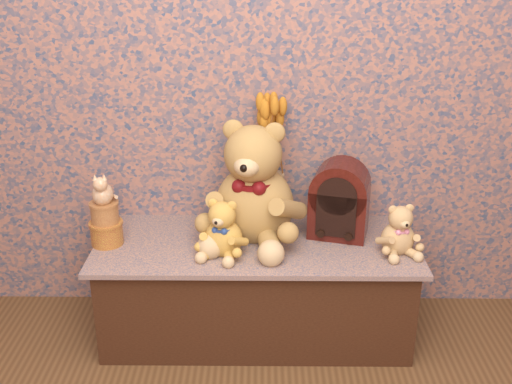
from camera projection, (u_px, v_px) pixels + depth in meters
display_shelf at (256, 287)px, 2.56m from camera, size 1.30×0.54×0.43m
teddy_large at (255, 176)px, 2.43m from camera, size 0.53×0.58×0.53m
teddy_medium at (223, 225)px, 2.35m from camera, size 0.25×0.28×0.24m
teddy_small at (399, 226)px, 2.36m from camera, size 0.21×0.23×0.22m
cathedral_radio at (340, 199)px, 2.48m from camera, size 0.27×0.22×0.32m
ceramic_vase at (269, 198)px, 2.61m from camera, size 0.17×0.17×0.22m
dried_stalks at (269, 124)px, 2.49m from camera, size 0.25×0.25×0.44m
biscuit_tin_lower at (107, 233)px, 2.45m from camera, size 0.14×0.14×0.09m
biscuit_tin_upper at (105, 213)px, 2.41m from camera, size 0.11×0.11×0.08m
cat_figurine at (102, 187)px, 2.37m from camera, size 0.11×0.12×0.13m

